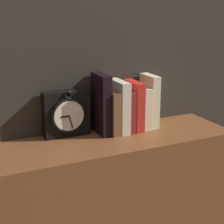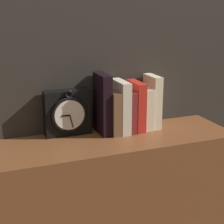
# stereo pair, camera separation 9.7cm
# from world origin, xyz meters

# --- Properties ---
(wall_back) EXTENTS (6.00, 0.05, 2.60)m
(wall_back) POSITION_xyz_m (0.00, 0.18, 1.30)
(wall_back) COLOR #2D2823
(wall_back) RESTS_ON ground_plane
(bookshelf) EXTENTS (1.02, 0.31, 0.77)m
(bookshelf) POSITION_xyz_m (0.00, 0.00, 0.39)
(bookshelf) COLOR brown
(bookshelf) RESTS_ON ground_plane
(clock) EXTENTS (0.19, 0.07, 0.20)m
(clock) POSITION_xyz_m (-0.15, 0.11, 0.87)
(clock) COLOR black
(clock) RESTS_ON bookshelf
(book_slot0_black) EXTENTS (0.04, 0.13, 0.25)m
(book_slot0_black) POSITION_xyz_m (-0.01, 0.08, 0.90)
(book_slot0_black) COLOR black
(book_slot0_black) RESTS_ON bookshelf
(book_slot1_brown) EXTENTS (0.04, 0.14, 0.18)m
(book_slot1_brown) POSITION_xyz_m (0.03, 0.08, 0.86)
(book_slot1_brown) COLOR brown
(book_slot1_brown) RESTS_ON bookshelf
(book_slot2_cream) EXTENTS (0.04, 0.14, 0.22)m
(book_slot2_cream) POSITION_xyz_m (0.07, 0.08, 0.88)
(book_slot2_cream) COLOR beige
(book_slot2_cream) RESTS_ON bookshelf
(book_slot3_maroon) EXTENTS (0.03, 0.14, 0.18)m
(book_slot3_maroon) POSITION_xyz_m (0.10, 0.08, 0.86)
(book_slot3_maroon) COLOR maroon
(book_slot3_maroon) RESTS_ON bookshelf
(book_slot4_red) EXTENTS (0.04, 0.13, 0.21)m
(book_slot4_red) POSITION_xyz_m (0.14, 0.08, 0.88)
(book_slot4_red) COLOR red
(book_slot4_red) RESTS_ON bookshelf
(book_slot5_cream) EXTENTS (0.04, 0.12, 0.18)m
(book_slot5_cream) POSITION_xyz_m (0.18, 0.08, 0.86)
(book_slot5_cream) COLOR beige
(book_slot5_cream) RESTS_ON bookshelf
(book_slot6_cream) EXTENTS (0.04, 0.12, 0.23)m
(book_slot6_cream) POSITION_xyz_m (0.22, 0.09, 0.89)
(book_slot6_cream) COLOR beige
(book_slot6_cream) RESTS_ON bookshelf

